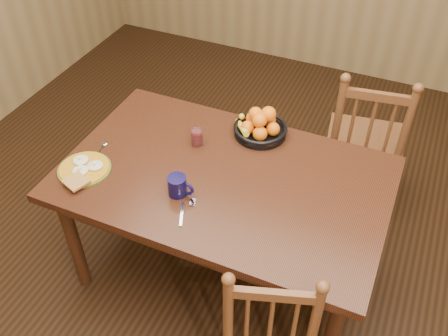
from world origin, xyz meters
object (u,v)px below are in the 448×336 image
at_px(dining_table, 224,188).
at_px(coffee_mug, 178,186).
at_px(fruit_bowl, 260,126).
at_px(chair_far, 365,142).
at_px(breakfast_plate, 84,169).

distance_m(dining_table, coffee_mug, 0.28).
bearing_deg(fruit_bowl, dining_table, -96.60).
distance_m(chair_far, fruit_bowl, 0.79).
bearing_deg(chair_far, coffee_mug, 48.78).
bearing_deg(fruit_bowl, coffee_mug, -108.10).
xyz_separation_m(breakfast_plate, fruit_bowl, (0.69, 0.63, 0.04)).
distance_m(dining_table, breakfast_plate, 0.70).
relative_size(breakfast_plate, coffee_mug, 2.26).
bearing_deg(chair_far, fruit_bowl, 36.38).
height_order(coffee_mug, fruit_bowl, fruit_bowl).
xyz_separation_m(chair_far, coffee_mug, (-0.70, -1.09, 0.31)).
distance_m(breakfast_plate, fruit_bowl, 0.94).
bearing_deg(dining_table, fruit_bowl, 83.40).
distance_m(dining_table, fruit_bowl, 0.41).
distance_m(dining_table, chair_far, 1.06).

